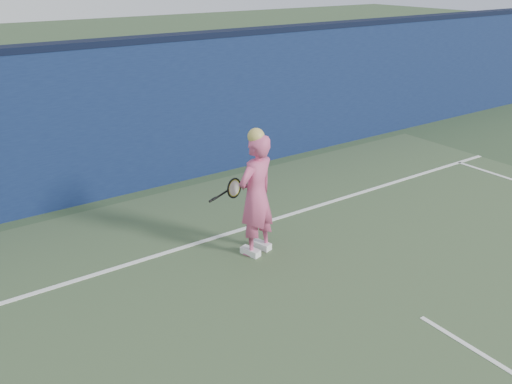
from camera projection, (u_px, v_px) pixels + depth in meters
ground at (503, 368)px, 5.34m from camera, size 80.00×80.00×0.00m
backstop_wall at (185, 111)px, 9.78m from camera, size 24.00×0.40×2.50m
wall_cap at (182, 36)px, 9.28m from camera, size 24.00×0.42×0.10m
player at (256, 195)px, 7.19m from camera, size 0.71×0.56×1.78m
racket at (232, 189)px, 7.42m from camera, size 0.55×0.13×0.29m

